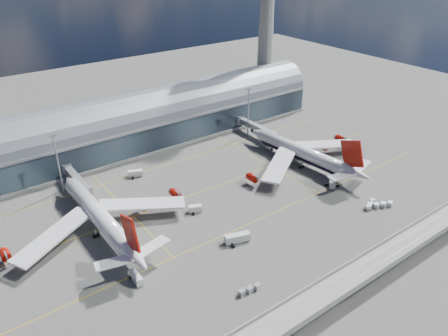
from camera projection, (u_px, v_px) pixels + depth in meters
ground at (238, 210)px, 170.65m from camera, size 500.00×500.00×0.00m
taxi_lines at (206, 187)px, 186.35m from camera, size 200.00×80.12×0.01m
terminal at (143, 122)px, 220.71m from camera, size 200.00×30.00×28.00m
control_tower at (266, 21)px, 249.99m from camera, size 19.00×19.00×103.00m
guideway at (352, 277)px, 129.11m from camera, size 220.00×8.50×7.20m
floodlight_mast_left at (58, 162)px, 177.06m from camera, size 3.00×0.70×25.70m
floodlight_mast_right at (248, 110)px, 229.56m from camera, size 3.00×0.70×25.70m
airliner_left at (100, 218)px, 155.10m from camera, size 66.93×70.25×21.48m
airliner_right at (303, 153)px, 202.23m from camera, size 65.99×68.98×21.87m
jet_bridge_left at (76, 178)px, 182.47m from camera, size 4.40×28.00×7.25m
jet_bridge_right at (255, 127)px, 231.69m from camera, size 4.40×32.00×7.25m
service_truck_0 at (136, 278)px, 134.69m from camera, size 2.62×6.63×2.70m
service_truck_1 at (195, 209)px, 168.56m from camera, size 5.53×4.07×2.92m
service_truck_2 at (237, 238)px, 151.88m from camera, size 9.31×5.14×3.25m
service_truck_3 at (332, 184)px, 185.79m from camera, size 5.71×5.80×2.84m
service_truck_4 at (288, 151)px, 213.97m from camera, size 3.55×5.56×2.98m
service_truck_5 at (135, 173)px, 193.59m from camera, size 6.67×4.75×3.02m
cargo_train_0 at (250, 290)px, 130.72m from camera, size 7.98×2.82×1.75m
cargo_train_1 at (380, 205)px, 171.62m from camera, size 11.40×6.46×1.95m
cargo_train_2 at (370, 205)px, 172.12m from camera, size 8.22×4.42×1.82m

